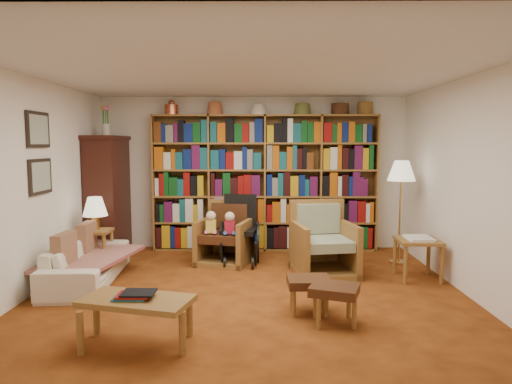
{
  "coord_description": "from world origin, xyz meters",
  "views": [
    {
      "loc": [
        0.12,
        -5.06,
        1.73
      ],
      "look_at": [
        0.07,
        0.6,
        1.14
      ],
      "focal_mm": 32.0,
      "sensor_mm": 36.0,
      "label": 1
    }
  ],
  "objects_px": {
    "armchair_sage": "(323,246)",
    "floor_lamp": "(401,175)",
    "side_table_lamp": "(96,240)",
    "footstool_b": "(334,292)",
    "armchair_leather": "(225,236)",
    "side_table_papers": "(418,245)",
    "coffee_table": "(137,304)",
    "footstool_a": "(309,284)",
    "wheelchair": "(240,232)",
    "sofa": "(87,262)"
  },
  "relations": [
    {
      "from": "armchair_sage",
      "to": "floor_lamp",
      "type": "xyz_separation_m",
      "value": [
        1.17,
        0.49,
        0.92
      ]
    },
    {
      "from": "side_table_lamp",
      "to": "footstool_b",
      "type": "xyz_separation_m",
      "value": [
        2.99,
        -1.92,
        -0.1
      ]
    },
    {
      "from": "armchair_leather",
      "to": "armchair_sage",
      "type": "bearing_deg",
      "value": -22.37
    },
    {
      "from": "side_table_papers",
      "to": "armchair_leather",
      "type": "bearing_deg",
      "value": 161.32
    },
    {
      "from": "coffee_table",
      "to": "side_table_lamp",
      "type": "bearing_deg",
      "value": 116.72
    },
    {
      "from": "armchair_leather",
      "to": "coffee_table",
      "type": "bearing_deg",
      "value": -100.77
    },
    {
      "from": "footstool_a",
      "to": "footstool_b",
      "type": "height_order",
      "value": "footstool_b"
    },
    {
      "from": "side_table_lamp",
      "to": "footstool_a",
      "type": "distance_m",
      "value": 3.22
    },
    {
      "from": "wheelchair",
      "to": "coffee_table",
      "type": "bearing_deg",
      "value": -105.14
    },
    {
      "from": "wheelchair",
      "to": "footstool_b",
      "type": "xyz_separation_m",
      "value": [
        1.01,
        -2.32,
        -0.14
      ]
    },
    {
      "from": "wheelchair",
      "to": "floor_lamp",
      "type": "height_order",
      "value": "floor_lamp"
    },
    {
      "from": "sofa",
      "to": "wheelchair",
      "type": "distance_m",
      "value": 2.14
    },
    {
      "from": "wheelchair",
      "to": "floor_lamp",
      "type": "distance_m",
      "value": 2.47
    },
    {
      "from": "sofa",
      "to": "armchair_leather",
      "type": "xyz_separation_m",
      "value": [
        1.66,
        1.03,
        0.12
      ]
    },
    {
      "from": "sofa",
      "to": "armchair_leather",
      "type": "height_order",
      "value": "armchair_leather"
    },
    {
      "from": "armchair_sage",
      "to": "wheelchair",
      "type": "xyz_separation_m",
      "value": [
        -1.15,
        0.54,
        0.08
      ]
    },
    {
      "from": "side_table_papers",
      "to": "footstool_b",
      "type": "height_order",
      "value": "side_table_papers"
    },
    {
      "from": "armchair_leather",
      "to": "coffee_table",
      "type": "relative_size",
      "value": 0.9
    },
    {
      "from": "side_table_lamp",
      "to": "footstool_b",
      "type": "relative_size",
      "value": 1.01
    },
    {
      "from": "side_table_lamp",
      "to": "footstool_b",
      "type": "bearing_deg",
      "value": -32.69
    },
    {
      "from": "coffee_table",
      "to": "armchair_sage",
      "type": "bearing_deg",
      "value": 49.98
    },
    {
      "from": "armchair_sage",
      "to": "side_table_papers",
      "type": "xyz_separation_m",
      "value": [
        1.17,
        -0.3,
        0.07
      ]
    },
    {
      "from": "armchair_sage",
      "to": "armchair_leather",
      "type": "bearing_deg",
      "value": 157.63
    },
    {
      "from": "armchair_sage",
      "to": "footstool_b",
      "type": "height_order",
      "value": "armchair_sage"
    },
    {
      "from": "sofa",
      "to": "side_table_papers",
      "type": "distance_m",
      "value": 4.21
    },
    {
      "from": "side_table_lamp",
      "to": "coffee_table",
      "type": "height_order",
      "value": "side_table_lamp"
    },
    {
      "from": "sofa",
      "to": "footstool_a",
      "type": "relative_size",
      "value": 3.93
    },
    {
      "from": "sofa",
      "to": "coffee_table",
      "type": "distance_m",
      "value": 2.13
    },
    {
      "from": "footstool_b",
      "to": "wheelchair",
      "type": "bearing_deg",
      "value": 113.64
    },
    {
      "from": "footstool_a",
      "to": "armchair_leather",
      "type": "bearing_deg",
      "value": 116.34
    },
    {
      "from": "side_table_lamp",
      "to": "floor_lamp",
      "type": "relative_size",
      "value": 0.37
    },
    {
      "from": "sofa",
      "to": "armchair_leather",
      "type": "relative_size",
      "value": 1.91
    },
    {
      "from": "wheelchair",
      "to": "floor_lamp",
      "type": "relative_size",
      "value": 0.66
    },
    {
      "from": "side_table_lamp",
      "to": "footstool_b",
      "type": "distance_m",
      "value": 3.56
    },
    {
      "from": "wheelchair",
      "to": "footstool_b",
      "type": "relative_size",
      "value": 1.81
    },
    {
      "from": "armchair_sage",
      "to": "side_table_papers",
      "type": "relative_size",
      "value": 1.76
    },
    {
      "from": "side_table_papers",
      "to": "coffee_table",
      "type": "xyz_separation_m",
      "value": [
        -3.08,
        -1.98,
        -0.08
      ]
    },
    {
      "from": "armchair_sage",
      "to": "footstool_b",
      "type": "relative_size",
      "value": 1.77
    },
    {
      "from": "side_table_lamp",
      "to": "armchair_leather",
      "type": "xyz_separation_m",
      "value": [
        1.76,
        0.42,
        -0.03
      ]
    },
    {
      "from": "floor_lamp",
      "to": "coffee_table",
      "type": "bearing_deg",
      "value": -138.17
    },
    {
      "from": "sofa",
      "to": "armchair_sage",
      "type": "relative_size",
      "value": 1.82
    },
    {
      "from": "footstool_a",
      "to": "armchair_sage",
      "type": "bearing_deg",
      "value": 76.84
    },
    {
      "from": "side_table_lamp",
      "to": "armchair_sage",
      "type": "xyz_separation_m",
      "value": [
        3.13,
        -0.14,
        -0.04
      ]
    },
    {
      "from": "floor_lamp",
      "to": "coffee_table",
      "type": "height_order",
      "value": "floor_lamp"
    },
    {
      "from": "footstool_b",
      "to": "armchair_leather",
      "type": "bearing_deg",
      "value": 117.83
    },
    {
      "from": "armchair_leather",
      "to": "armchair_sage",
      "type": "relative_size",
      "value": 0.95
    },
    {
      "from": "side_table_papers",
      "to": "footstool_a",
      "type": "relative_size",
      "value": 1.23
    },
    {
      "from": "side_table_papers",
      "to": "footstool_b",
      "type": "distance_m",
      "value": 1.98
    },
    {
      "from": "floor_lamp",
      "to": "footstool_b",
      "type": "height_order",
      "value": "floor_lamp"
    },
    {
      "from": "armchair_sage",
      "to": "footstool_a",
      "type": "bearing_deg",
      "value": -103.16
    }
  ]
}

